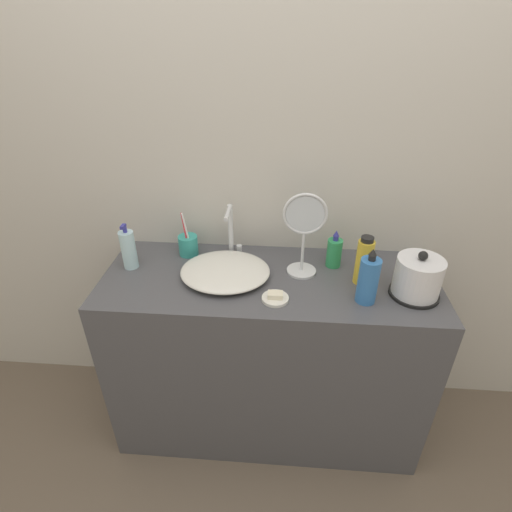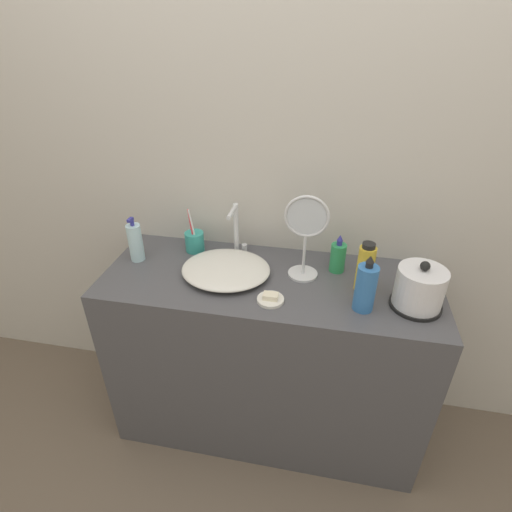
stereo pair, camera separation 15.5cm
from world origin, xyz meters
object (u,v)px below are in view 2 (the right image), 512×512
object	(u,v)px
electric_kettle	(419,290)
vanity_mirror	(306,233)
faucet	(236,228)
shampoo_bottle	(365,268)
toothbrush_cup	(195,241)
mouthwash_bottle	(366,287)
lotion_bottle	(136,242)
hand_cream_bottle	(338,257)

from	to	relation	value
electric_kettle	vanity_mirror	world-z (taller)	vanity_mirror
faucet	vanity_mirror	xyz separation A→B (m)	(0.30, -0.12, 0.07)
faucet	shampoo_bottle	xyz separation A→B (m)	(0.53, -0.17, -0.03)
toothbrush_cup	shampoo_bottle	distance (m)	0.74
electric_kettle	mouthwash_bottle	size ratio (longest dim) A/B	0.86
lotion_bottle	shampoo_bottle	bearing A→B (deg)	-2.26
toothbrush_cup	hand_cream_bottle	xyz separation A→B (m)	(0.62, -0.04, 0.02)
hand_cream_bottle	electric_kettle	bearing A→B (deg)	-33.10
toothbrush_cup	electric_kettle	bearing A→B (deg)	-14.24
faucet	toothbrush_cup	xyz separation A→B (m)	(-0.19, -0.01, -0.08)
shampoo_bottle	hand_cream_bottle	xyz separation A→B (m)	(-0.10, 0.11, -0.03)
faucet	lotion_bottle	xyz separation A→B (m)	(-0.41, -0.13, -0.04)
faucet	toothbrush_cup	size ratio (longest dim) A/B	1.12
lotion_bottle	hand_cream_bottle	bearing A→B (deg)	5.18
faucet	mouthwash_bottle	distance (m)	0.61
mouthwash_bottle	vanity_mirror	world-z (taller)	vanity_mirror
shampoo_bottle	vanity_mirror	size ratio (longest dim) A/B	0.58
lotion_bottle	shampoo_bottle	size ratio (longest dim) A/B	1.00
mouthwash_bottle	toothbrush_cup	bearing A→B (deg)	158.81
faucet	electric_kettle	distance (m)	0.76
vanity_mirror	shampoo_bottle	bearing A→B (deg)	-12.88
electric_kettle	shampoo_bottle	bearing A→B (deg)	158.68
mouthwash_bottle	vanity_mirror	distance (m)	0.31
lotion_bottle	hand_cream_bottle	size ratio (longest dim) A/B	1.21
toothbrush_cup	hand_cream_bottle	distance (m)	0.63
hand_cream_bottle	vanity_mirror	xyz separation A→B (m)	(-0.13, -0.06, 0.13)
hand_cream_bottle	vanity_mirror	world-z (taller)	vanity_mirror
electric_kettle	hand_cream_bottle	distance (m)	0.34
lotion_bottle	hand_cream_bottle	xyz separation A→B (m)	(0.84, 0.08, -0.02)
electric_kettle	lotion_bottle	xyz separation A→B (m)	(-1.12, 0.11, 0.01)
electric_kettle	vanity_mirror	xyz separation A→B (m)	(-0.42, 0.13, 0.12)
electric_kettle	shampoo_bottle	size ratio (longest dim) A/B	0.94
faucet	hand_cream_bottle	distance (m)	0.44
shampoo_bottle	hand_cream_bottle	world-z (taller)	shampoo_bottle
lotion_bottle	shampoo_bottle	world-z (taller)	same
electric_kettle	vanity_mirror	size ratio (longest dim) A/B	0.55
lotion_bottle	vanity_mirror	world-z (taller)	vanity_mirror
hand_cream_bottle	vanity_mirror	bearing A→B (deg)	-155.68
shampoo_bottle	vanity_mirror	distance (m)	0.26
electric_kettle	hand_cream_bottle	bearing A→B (deg)	146.90
faucet	mouthwash_bottle	size ratio (longest dim) A/B	1.05
faucet	hand_cream_bottle	size ratio (longest dim) A/B	1.39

